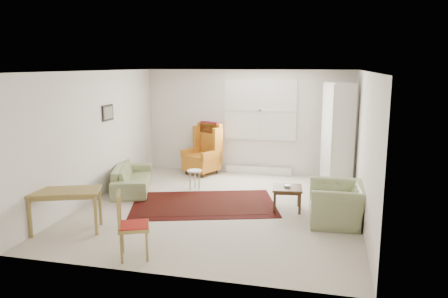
% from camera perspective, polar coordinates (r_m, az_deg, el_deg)
% --- Properties ---
extents(room, '(5.04, 5.54, 2.51)m').
position_cam_1_polar(room, '(8.09, -0.02, 1.31)').
color(room, beige).
rests_on(room, ground).
extents(rug, '(3.08, 2.45, 0.03)m').
position_cam_1_polar(rug, '(8.36, -2.66, -7.15)').
color(rug, black).
rests_on(rug, ground).
extents(sofa, '(1.25, 1.93, 0.72)m').
position_cam_1_polar(sofa, '(9.44, -11.89, -3.06)').
color(sofa, '#818B5D').
rests_on(sofa, ground).
extents(armchair, '(0.96, 1.08, 0.80)m').
position_cam_1_polar(armchair, '(7.55, 14.64, -6.44)').
color(armchair, '#818B5D').
rests_on(armchair, ground).
extents(wingback_chair, '(0.97, 0.99, 1.25)m').
position_cam_1_polar(wingback_chair, '(10.51, -2.96, 0.03)').
color(wingback_chair, '#C1731D').
rests_on(wingback_chair, ground).
extents(coffee_table, '(0.58, 0.58, 0.43)m').
position_cam_1_polar(coffee_table, '(8.09, 8.22, -6.39)').
color(coffee_table, '#3D2513').
rests_on(coffee_table, ground).
extents(stool, '(0.39, 0.39, 0.42)m').
position_cam_1_polar(stool, '(9.31, -3.85, -4.01)').
color(stool, white).
rests_on(stool, ground).
extents(cabinet, '(0.68, 0.99, 2.25)m').
position_cam_1_polar(cabinet, '(9.66, 14.63, 1.74)').
color(cabinet, silver).
rests_on(cabinet, ground).
extents(desk, '(1.18, 0.87, 0.67)m').
position_cam_1_polar(desk, '(7.42, -19.90, -7.58)').
color(desk, olive).
rests_on(desk, ground).
extents(desk_chair, '(0.54, 0.54, 0.94)m').
position_cam_1_polar(desk_chair, '(6.15, -11.71, -9.67)').
color(desk_chair, olive).
rests_on(desk_chair, ground).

